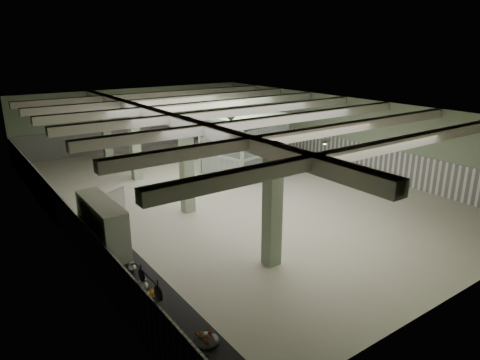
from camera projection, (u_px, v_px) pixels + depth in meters
floor at (228, 192)px, 18.52m from camera, size 20.00×20.00×0.00m
ceiling at (227, 108)px, 17.42m from camera, size 14.00×20.00×0.02m
wall_back at (136, 119)px, 25.75m from camera, size 14.00×0.02×3.60m
wall_front at (460, 233)px, 10.20m from camera, size 14.00×0.02×3.60m
wall_left at (52, 181)px, 14.13m from camera, size 0.02×20.00×3.60m
wall_right at (342, 132)px, 21.82m from camera, size 0.02×20.00×3.60m
wainscot_left at (57, 210)px, 14.46m from camera, size 0.05×19.90×1.50m
wainscot_right at (340, 152)px, 22.13m from camera, size 0.05×19.90×1.50m
wainscot_back at (137, 136)px, 26.05m from camera, size 13.90×0.05×1.50m
girder at (172, 120)px, 16.12m from camera, size 0.45×19.90×0.40m
beam_a at (380, 147)px, 11.65m from camera, size 13.90×0.35×0.32m
beam_b at (314, 133)px, 13.59m from camera, size 13.90×0.35×0.32m
beam_c at (265, 121)px, 15.54m from camera, size 13.90×0.35×0.32m
beam_d at (227, 113)px, 17.48m from camera, size 13.90×0.35×0.32m
beam_e at (197, 106)px, 19.42m from camera, size 13.90×0.35×0.32m
beam_f at (172, 100)px, 21.37m from camera, size 13.90×0.35×0.32m
beam_g at (151, 95)px, 23.31m from camera, size 13.90×0.35×0.32m
column_a at (272, 206)px, 11.93m from camera, size 0.42×0.42×3.60m
column_b at (187, 166)px, 15.82m from camera, size 0.42×0.42×3.60m
column_c at (135, 142)px, 19.71m from camera, size 0.42×0.42×3.60m
column_d at (106, 128)px, 22.82m from camera, size 0.42×0.42×3.60m
hook_rail at (147, 276)px, 8.24m from camera, size 0.02×1.20×0.02m
pendant_front at (325, 142)px, 13.98m from camera, size 0.44×0.44×0.22m
pendant_mid at (231, 119)px, 18.26m from camera, size 0.44×0.44×0.22m
pendant_back at (177, 106)px, 22.14m from camera, size 0.44×0.44×0.22m
prep_counter at (157, 315)px, 9.35m from camera, size 0.92×5.31×0.91m
pitcher_near at (132, 268)px, 10.17m from camera, size 0.24×0.26×0.28m
pitcher_far at (144, 286)px, 9.38m from camera, size 0.22×0.25×0.31m
veg_colander at (206, 338)px, 7.79m from camera, size 0.52×0.52×0.21m
orange_bowl at (153, 296)px, 9.19m from camera, size 0.36×0.36×0.10m
skillet_near at (158, 293)px, 8.06m from camera, size 0.04×0.31×0.31m
skillet_far at (142, 276)px, 8.68m from camera, size 0.04×0.27×0.27m
walkin_cooler at (105, 239)px, 11.43m from camera, size 1.17×2.46×2.26m
guard_booth at (244, 134)px, 20.88m from camera, size 4.10×3.69×2.87m
filing_cabinet at (278, 154)px, 21.87m from camera, size 0.71×0.82×1.48m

